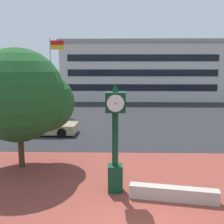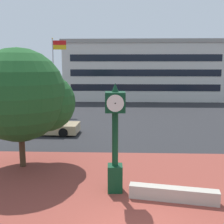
{
  "view_description": "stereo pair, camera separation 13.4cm",
  "coord_description": "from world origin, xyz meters",
  "px_view_note": "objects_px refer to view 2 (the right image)",
  "views": [
    {
      "loc": [
        -0.61,
        -7.2,
        4.87
      ],
      "look_at": [
        -0.86,
        3.19,
        3.11
      ],
      "focal_mm": 44.32,
      "sensor_mm": 36.0,
      "label": 1
    },
    {
      "loc": [
        -0.48,
        -7.2,
        4.87
      ],
      "look_at": [
        -0.86,
        3.19,
        3.11
      ],
      "focal_mm": 44.32,
      "sensor_mm": 36.0,
      "label": 2
    }
  ],
  "objects_px": {
    "car_street_near": "(48,126)",
    "flagpole_primary": "(55,69)",
    "plaza_tree": "(25,97)",
    "street_clock": "(115,136)",
    "civic_building": "(142,70)"
  },
  "relations": [
    {
      "from": "street_clock",
      "to": "car_street_near",
      "type": "height_order",
      "value": "street_clock"
    },
    {
      "from": "plaza_tree",
      "to": "flagpole_primary",
      "type": "relative_size",
      "value": 0.75
    },
    {
      "from": "car_street_near",
      "to": "flagpole_primary",
      "type": "distance_m",
      "value": 10.21
    },
    {
      "from": "plaza_tree",
      "to": "civic_building",
      "type": "xyz_separation_m",
      "value": [
        7.59,
        30.83,
        0.76
      ]
    },
    {
      "from": "flagpole_primary",
      "to": "civic_building",
      "type": "xyz_separation_m",
      "value": [
        9.96,
        15.16,
        -0.32
      ]
    },
    {
      "from": "street_clock",
      "to": "civic_building",
      "type": "xyz_separation_m",
      "value": [
        3.25,
        33.5,
        1.93
      ]
    },
    {
      "from": "civic_building",
      "to": "flagpole_primary",
      "type": "bearing_deg",
      "value": -123.29
    },
    {
      "from": "plaza_tree",
      "to": "civic_building",
      "type": "height_order",
      "value": "civic_building"
    },
    {
      "from": "street_clock",
      "to": "civic_building",
      "type": "bearing_deg",
      "value": 82.31
    },
    {
      "from": "plaza_tree",
      "to": "flagpole_primary",
      "type": "bearing_deg",
      "value": 98.61
    },
    {
      "from": "car_street_near",
      "to": "civic_building",
      "type": "relative_size",
      "value": 0.2
    },
    {
      "from": "car_street_near",
      "to": "flagpole_primary",
      "type": "bearing_deg",
      "value": 11.47
    },
    {
      "from": "street_clock",
      "to": "civic_building",
      "type": "distance_m",
      "value": 33.71
    },
    {
      "from": "flagpole_primary",
      "to": "civic_building",
      "type": "height_order",
      "value": "civic_building"
    },
    {
      "from": "plaza_tree",
      "to": "car_street_near",
      "type": "xyz_separation_m",
      "value": [
        -0.75,
        6.37,
        -2.83
      ]
    }
  ]
}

